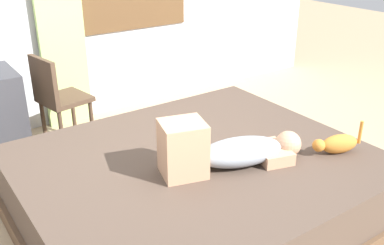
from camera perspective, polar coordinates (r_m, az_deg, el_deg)
The scene contains 5 objects.
ground_plane at distance 3.08m, azimuth 1.89°, elevation -13.09°, with size 16.00×16.00×0.00m, color tan.
bed at distance 3.04m, azimuth 0.62°, elevation -8.36°, with size 2.26×1.94×0.46m.
person_lying at distance 2.77m, azimuth 4.41°, elevation -3.53°, with size 0.94×0.48×0.34m.
cat at distance 3.09m, azimuth 18.06°, elevation -2.61°, with size 0.34×0.19×0.21m.
chair_by_desk at distance 3.99m, azimuth -16.91°, elevation 3.29°, with size 0.44×0.44×0.86m.
Camera 1 is at (-1.48, -1.95, 1.86)m, focal length 41.67 mm.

